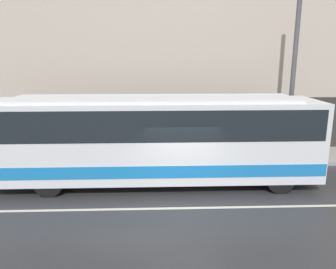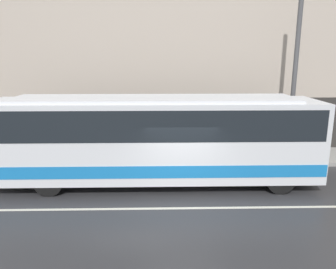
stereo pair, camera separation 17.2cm
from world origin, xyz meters
name	(u,v)px [view 1 (the left image)]	position (x,y,z in m)	size (l,w,h in m)	color
ground_plane	(184,208)	(0.00, 0.00, 0.00)	(60.00, 60.00, 0.00)	#2D2D30
sidewalk	(175,157)	(0.00, 5.32, 0.08)	(60.00, 2.63, 0.17)	gray
building_facade	(174,37)	(0.00, 6.77, 5.74)	(60.00, 0.35, 11.90)	#B7A899
lane_stripe	(184,208)	(0.00, 0.00, 0.00)	(54.00, 0.14, 0.01)	beige
transit_bus	(155,136)	(-0.95, 2.27, 1.90)	(12.30, 2.60, 3.37)	silver
utility_pole_near	(293,77)	(5.17, 4.58, 3.97)	(0.21, 0.21, 7.60)	#4C4C4F
pedestrian_waiting	(92,141)	(-3.96, 5.52, 0.88)	(0.36, 0.36, 1.56)	maroon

